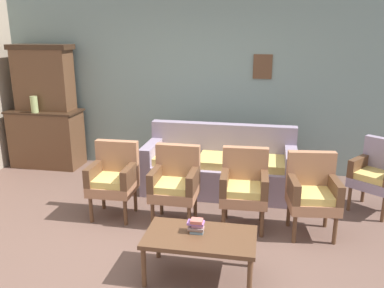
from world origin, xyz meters
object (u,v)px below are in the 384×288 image
Objects in this scene: floral_couch at (220,168)px; armchair_near_cabinet at (175,181)px; armchair_near_couch_end at (244,185)px; armchair_row_middle at (114,176)px; armchair_by_doorway at (312,191)px; wingback_chair_by_fireplace at (378,173)px; side_cabinet at (47,138)px; book_stack_on_table at (196,226)px; vase_on_cabinet at (34,104)px; coffee_table at (200,240)px.

armchair_near_cabinet is (-0.40, -1.02, 0.17)m from floral_couch.
armchair_near_cabinet is 1.00× the size of armchair_near_couch_end.
armchair_row_middle and armchair_by_doorway have the same top height.
floral_couch is 1.53m from armchair_by_doorway.
floral_couch is 2.01m from wingback_chair_by_fireplace.
side_cabinet is 1.28× the size of armchair_near_couch_end.
armchair_near_cabinet is at bearing -177.34° from armchair_near_couch_end.
armchair_by_doorway reaches higher than book_stack_on_table.
armchair_by_doorway is at bearing -18.66° from vase_on_cabinet.
armchair_row_middle is 3.22m from wingback_chair_by_fireplace.
armchair_near_cabinet is at bearing -179.88° from armchair_by_doorway.
armchair_near_cabinet and wingback_chair_by_fireplace have the same top height.
vase_on_cabinet is at bearing 172.98° from floral_couch.
floral_couch is 1.11m from armchair_near_cabinet.
armchair_near_cabinet is 1.14m from coffee_table.
wingback_chair_by_fireplace is (0.85, 0.74, 0.00)m from armchair_by_doorway.
wingback_chair_by_fireplace is at bearing -9.64° from side_cabinet.
floral_couch is (2.96, -0.36, -0.73)m from vase_on_cabinet.
floral_couch is 1.54m from armchair_row_middle.
wingback_chair_by_fireplace is (1.98, -0.28, 0.17)m from floral_couch.
armchair_near_couch_end is at bearing 73.01° from coffee_table.
floral_couch is 2.30× the size of wingback_chair_by_fireplace.
armchair_near_cabinet is at bearing -1.98° from armchair_row_middle.
armchair_row_middle and wingback_chair_by_fireplace have the same top height.
armchair_near_couch_end is at bearing -156.19° from wingback_chair_by_fireplace.
wingback_chair_by_fireplace is at bearing 40.87° from armchair_by_doorway.
vase_on_cabinet is at bearing 141.35° from coffee_table.
floral_couch is 2.06m from coffee_table.
coffee_table is at bearing -135.83° from armchair_by_doorway.
side_cabinet is 4.50× the size of vase_on_cabinet.
armchair_by_doorway is (1.13, -1.02, 0.17)m from floral_couch.
armchair_by_doorway is at bearing -41.95° from floral_couch.
armchair_near_cabinet is at bearing -28.40° from vase_on_cabinet.
coffee_table is (1.22, -1.06, -0.12)m from armchair_row_middle.
armchair_near_cabinet is 2.49m from wingback_chair_by_fireplace.
wingback_chair_by_fireplace reaches higher than book_stack_on_table.
vase_on_cabinet is 3.94m from coffee_table.
floral_couch is at bearing 138.05° from armchair_by_doorway.
vase_on_cabinet is 0.29× the size of wingback_chair_by_fireplace.
floral_couch is at bearing 90.64° from book_stack_on_table.
armchair_by_doorway is (4.10, -1.38, -0.56)m from vase_on_cabinet.
side_cabinet is 2.97m from floral_couch.
floral_couch is 2.30× the size of armchair_near_cabinet.
armchair_near_couch_end is at bearing -21.91° from vase_on_cabinet.
armchair_near_couch_end is (0.39, -0.98, 0.17)m from floral_couch.
armchair_row_middle is 1.55m from armchair_near_couch_end.
armchair_by_doorway is at bearing 41.78° from book_stack_on_table.
wingback_chair_by_fireplace is (4.90, -0.83, 0.03)m from side_cabinet.
side_cabinet is at bearing 158.84° from armchair_by_doorway.
coffee_table is (-0.33, -1.07, -0.12)m from armchair_near_couch_end.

